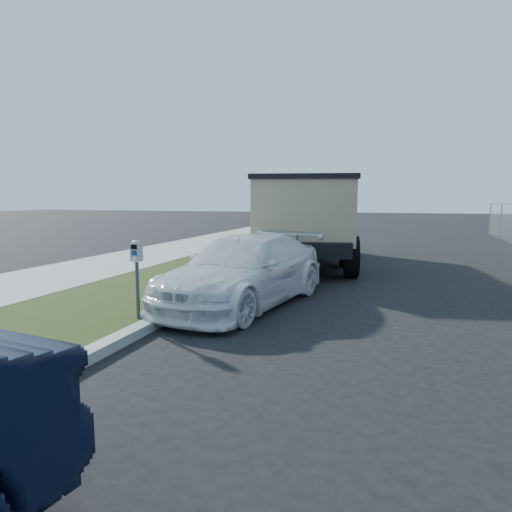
% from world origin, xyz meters
% --- Properties ---
extents(ground, '(120.00, 120.00, 0.00)m').
position_xyz_m(ground, '(0.00, 0.00, 0.00)').
color(ground, black).
rests_on(ground, ground).
extents(streetside, '(6.12, 50.00, 0.15)m').
position_xyz_m(streetside, '(-5.57, 2.00, 0.07)').
color(streetside, gray).
rests_on(streetside, ground).
extents(parking_meter, '(0.19, 0.14, 1.28)m').
position_xyz_m(parking_meter, '(-2.86, -0.70, 1.05)').
color(parking_meter, '#3F4247').
rests_on(parking_meter, ground).
extents(white_wagon, '(2.68, 4.88, 1.34)m').
position_xyz_m(white_wagon, '(-1.75, 1.33, 0.67)').
color(white_wagon, white).
rests_on(white_wagon, ground).
extents(dump_truck, '(3.97, 7.48, 2.79)m').
position_xyz_m(dump_truck, '(-1.84, 7.58, 1.57)').
color(dump_truck, black).
rests_on(dump_truck, ground).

